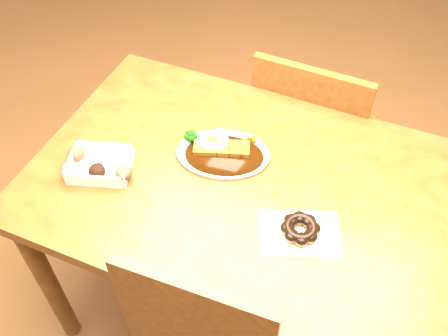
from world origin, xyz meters
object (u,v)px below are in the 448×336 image
at_px(table, 242,202).
at_px(pon_de_ring, 300,229).
at_px(chair_far, 310,134).
at_px(katsu_curry_plate, 222,151).
at_px(donut_box, 98,164).

xyz_separation_m(table, pon_de_ring, (0.20, -0.11, 0.12)).
xyz_separation_m(chair_far, katsu_curry_plate, (-0.17, -0.47, 0.29)).
relative_size(donut_box, pon_de_ring, 0.85).
distance_m(table, donut_box, 0.43).
distance_m(donut_box, pon_de_ring, 0.59).
height_order(table, pon_de_ring, pon_de_ring).
xyz_separation_m(katsu_curry_plate, pon_de_ring, (0.30, -0.18, 0.01)).
relative_size(table, donut_box, 5.72).
relative_size(chair_far, katsu_curry_plate, 2.79).
bearing_deg(katsu_curry_plate, donut_box, -147.13).
bearing_deg(donut_box, table, 17.50).
height_order(katsu_curry_plate, pon_de_ring, katsu_curry_plate).
distance_m(table, katsu_curry_plate, 0.16).
height_order(donut_box, pon_de_ring, donut_box).
height_order(table, katsu_curry_plate, katsu_curry_plate).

